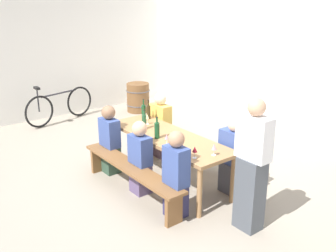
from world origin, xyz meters
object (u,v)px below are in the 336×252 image
(bench_near, at_px, (131,172))
(seated_guest_near_0, at_px, (110,141))
(wine_bottle_3, at_px, (144,111))
(seated_guest_near_1, at_px, (140,159))
(wine_glass_2, at_px, (214,147))
(wine_barrel, at_px, (138,97))
(wine_bottle_1, at_px, (149,112))
(standing_host, at_px, (252,168))
(wine_glass_0, at_px, (167,137))
(tasting_table, at_px, (168,140))
(parked_bicycle_0, at_px, (60,106))
(wine_glass_1, at_px, (147,117))
(seated_guest_near_2, at_px, (176,176))
(wine_bottle_0, at_px, (144,122))
(bench_far, at_px, (200,149))
(seated_guest_far_0, at_px, (160,127))
(wine_glass_3, at_px, (195,150))
(seated_guest_far_1, at_px, (233,158))
(wine_bottle_2, at_px, (157,130))

(bench_near, xyz_separation_m, seated_guest_near_0, (-0.83, 0.15, 0.18))
(wine_bottle_3, relative_size, seated_guest_near_1, 0.31)
(wine_glass_2, bearing_deg, wine_barrel, 158.33)
(wine_bottle_1, relative_size, standing_host, 0.20)
(wine_bottle_3, xyz_separation_m, wine_glass_0, (1.23, -0.46, -0.00))
(tasting_table, bearing_deg, parked_bicycle_0, -178.69)
(parked_bicycle_0, bearing_deg, bench_near, -112.48)
(wine_glass_2, bearing_deg, wine_glass_0, -157.59)
(wine_bottle_3, height_order, parked_bicycle_0, wine_bottle_3)
(wine_glass_1, height_order, parked_bicycle_0, wine_glass_1)
(seated_guest_near_1, height_order, seated_guest_near_2, seated_guest_near_2)
(tasting_table, relative_size, wine_bottle_0, 7.12)
(wine_bottle_1, distance_m, parked_bicycle_0, 3.07)
(wine_barrel, bearing_deg, tasting_table, -27.06)
(wine_bottle_1, height_order, standing_host, standing_host)
(wine_bottle_1, height_order, wine_glass_0, wine_bottle_1)
(wine_glass_2, xyz_separation_m, wine_barrel, (-4.39, 1.75, -0.51))
(wine_bottle_0, bearing_deg, tasting_table, 13.03)
(seated_guest_near_1, bearing_deg, wine_bottle_3, 52.84)
(parked_bicycle_0, bearing_deg, standing_host, -102.89)
(bench_far, relative_size, seated_guest_near_2, 1.83)
(wine_glass_1, height_order, seated_guest_far_0, seated_guest_far_0)
(wine_glass_3, bearing_deg, seated_guest_far_1, 92.41)
(wine_bottle_2, relative_size, wine_glass_1, 1.87)
(wine_glass_0, relative_size, seated_guest_near_2, 0.14)
(bench_far, distance_m, wine_bottle_3, 1.16)
(wine_glass_3, height_order, seated_guest_near_1, seated_guest_near_1)
(seated_guest_near_0, distance_m, parked_bicycle_0, 3.06)
(wine_glass_1, bearing_deg, wine_bottle_2, -22.66)
(seated_guest_far_0, bearing_deg, wine_glass_2, 74.52)
(wine_glass_0, bearing_deg, wine_barrel, 151.68)
(wine_glass_2, distance_m, seated_guest_near_2, 0.62)
(bench_near, relative_size, wine_bottle_0, 6.80)
(wine_barrel, relative_size, parked_bicycle_0, 0.40)
(wine_bottle_0, bearing_deg, seated_guest_near_1, -40.29)
(bench_near, relative_size, seated_guest_near_0, 1.92)
(wine_glass_1, height_order, seated_guest_far_1, seated_guest_far_1)
(wine_glass_1, relative_size, seated_guest_near_1, 0.16)
(wine_bottle_2, xyz_separation_m, wine_glass_0, (0.31, -0.06, -0.01))
(seated_guest_far_0, relative_size, parked_bicycle_0, 0.66)
(wine_glass_0, height_order, standing_host, standing_host)
(standing_host, bearing_deg, wine_glass_3, 19.46)
(seated_guest_near_2, bearing_deg, bench_near, 100.28)
(bench_near, distance_m, seated_guest_near_0, 0.86)
(wine_glass_0, bearing_deg, seated_guest_near_1, -135.90)
(bench_far, relative_size, seated_guest_near_1, 1.97)
(bench_far, distance_m, wine_glass_2, 1.26)
(wine_bottle_0, xyz_separation_m, seated_guest_far_0, (-0.42, 0.63, -0.33))
(seated_guest_near_2, bearing_deg, tasting_table, 57.87)
(wine_bottle_0, bearing_deg, wine_bottle_3, 146.35)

